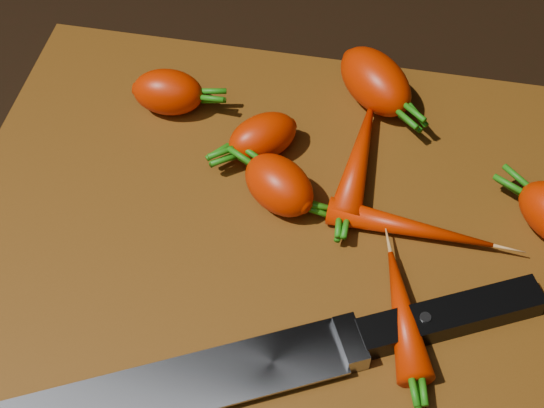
# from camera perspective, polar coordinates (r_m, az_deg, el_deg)

# --- Properties ---
(ground) EXTENTS (2.00, 2.00, 0.01)m
(ground) POSITION_cam_1_polar(r_m,az_deg,el_deg) (0.61, -0.17, -2.70)
(ground) COLOR black
(cutting_board) EXTENTS (0.50, 0.40, 0.01)m
(cutting_board) POSITION_cam_1_polar(r_m,az_deg,el_deg) (0.60, -0.18, -2.12)
(cutting_board) COLOR brown
(cutting_board) RESTS_ON ground
(carrot_0) EXTENTS (0.08, 0.07, 0.04)m
(carrot_0) POSITION_cam_1_polar(r_m,az_deg,el_deg) (0.59, 0.53, 1.44)
(carrot_0) COLOR #C42200
(carrot_0) RESTS_ON cutting_board
(carrot_1) EXTENTS (0.09, 0.09, 0.05)m
(carrot_1) POSITION_cam_1_polar(r_m,az_deg,el_deg) (0.67, 7.79, 9.14)
(carrot_1) COLOR #C42200
(carrot_1) RESTS_ON cutting_board
(carrot_2) EXTENTS (0.07, 0.07, 0.04)m
(carrot_2) POSITION_cam_1_polar(r_m,az_deg,el_deg) (0.63, -0.71, 5.07)
(carrot_2) COLOR #C42200
(carrot_2) RESTS_ON cutting_board
(carrot_3) EXTENTS (0.06, 0.04, 0.04)m
(carrot_3) POSITION_cam_1_polar(r_m,az_deg,el_deg) (0.67, -7.83, 8.35)
(carrot_3) COLOR #C42200
(carrot_3) RESTS_ON cutting_board
(carrot_5) EXTENTS (0.03, 0.13, 0.03)m
(carrot_5) POSITION_cam_1_polar(r_m,az_deg,el_deg) (0.63, 6.57, 3.53)
(carrot_5) COLOR #C42200
(carrot_5) RESTS_ON cutting_board
(carrot_6) EXTENTS (0.13, 0.03, 0.02)m
(carrot_6) POSITION_cam_1_polar(r_m,az_deg,el_deg) (0.59, 10.30, -1.75)
(carrot_6) COLOR #C42200
(carrot_6) RESTS_ON cutting_board
(carrot_7) EXTENTS (0.05, 0.10, 0.03)m
(carrot_7) POSITION_cam_1_polar(r_m,az_deg,el_deg) (0.55, 9.81, -8.09)
(carrot_7) COLOR #C42200
(carrot_7) RESTS_ON cutting_board
(knife) EXTENTS (0.36, 0.20, 0.02)m
(knife) POSITION_cam_1_polar(r_m,az_deg,el_deg) (0.52, -4.98, -13.08)
(knife) COLOR gray
(knife) RESTS_ON cutting_board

